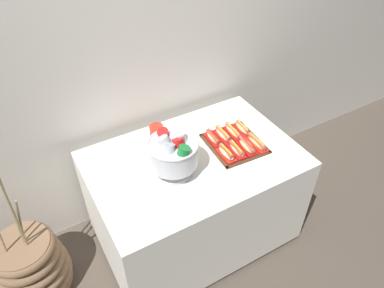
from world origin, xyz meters
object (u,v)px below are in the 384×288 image
Objects in this scene: punch_bowl at (173,152)px; cup_stack at (157,135)px; hot_dog_7 at (243,129)px; hot_dog_0 at (226,153)px; hot_dog_4 at (213,138)px; buffet_table at (194,197)px; floor_vase at (31,266)px; hot_dog_5 at (223,135)px; hot_dog_1 at (237,150)px; hot_dog_2 at (247,146)px; hot_dog_6 at (233,132)px; serving_tray at (234,144)px; hot_dog_3 at (257,143)px.

cup_stack is at bearing 84.40° from punch_bowl.
hot_dog_0 is at bearing -147.06° from hot_dog_7.
hot_dog_0 reaches higher than hot_dog_7.
buffet_table is at bearing -158.89° from hot_dog_4.
floor_vase is 1.42m from hot_dog_4.
buffet_table is 0.48m from hot_dog_5.
hot_dog_1 and hot_dog_2 have the same top height.
hot_dog_6 is 0.08m from hot_dog_7.
hot_dog_6 is (0.15, -0.01, -0.00)m from hot_dog_4.
buffet_table is 7.65× the size of hot_dog_2.
hot_dog_0 is at bearing -135.59° from hot_dog_6.
hot_dog_4 is 0.08m from hot_dog_5.
buffet_table is 8.37× the size of hot_dog_4.
hot_dog_0 is 1.08× the size of cup_stack.
buffet_table is at bearing 151.42° from hot_dog_0.
hot_dog_4 is (-0.07, 0.17, -0.00)m from hot_dog_1.
hot_dog_5 is at bearing 111.13° from serving_tray.
floor_vase is 1.16m from cup_stack.
hot_dog_3 is 0.58m from punch_bowl.
serving_tray is 2.38× the size of hot_dog_7.
hot_dog_0 reaches higher than hot_dog_2.
punch_bowl is (0.94, -0.22, 0.72)m from floor_vase.
hot_dog_7 reaches higher than hot_dog_6.
hot_dog_3 is (0.15, -0.01, 0.00)m from hot_dog_1.
hot_dog_5 is (-0.14, 0.17, -0.00)m from hot_dog_3.
hot_dog_5 is 1.18× the size of cup_stack.
punch_bowl reaches higher than hot_dog_2.
hot_dog_4 is 0.53× the size of punch_bowl.
hot_dog_4 is at bearing 128.96° from hot_dog_2.
floor_vase is at bearing 175.84° from hot_dog_5.
hot_dog_1 is 0.18m from hot_dog_4.
buffet_table is 7.63× the size of hot_dog_5.
buffet_table is 3.45× the size of serving_tray.
hot_dog_5 is (0.26, 0.07, 0.40)m from buffet_table.
buffet_table is 0.58m from hot_dog_3.
hot_dog_6 is (0.04, 0.08, 0.03)m from serving_tray.
hot_dog_4 is 0.98× the size of hot_dog_7.
floor_vase is at bearing 168.54° from hot_dog_0.
buffet_table is 8.13× the size of hot_dog_1.
punch_bowl reaches higher than hot_dog_6.
hot_dog_5 is 0.08m from hot_dog_6.
punch_bowl is at bearing 173.92° from hot_dog_2.
hot_dog_2 is (0.32, -0.10, 0.40)m from buffet_table.
hot_dog_5 is 0.43m from cup_stack.
serving_tray is at bearing 32.94° from hot_dog_0.
hot_dog_4 is at bearing 21.11° from buffet_table.
buffet_table is 0.52m from cup_stack.
buffet_table is at bearing 158.31° from hot_dog_1.
punch_bowl is (-0.35, -0.12, 0.12)m from hot_dog_4.
serving_tray is 0.50m from cup_stack.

